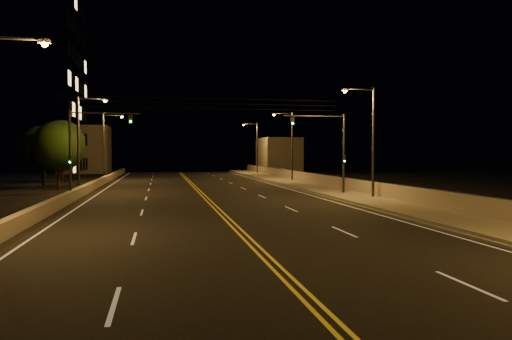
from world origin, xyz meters
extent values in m
plane|color=black|center=(0.00, 0.00, 0.00)|extent=(160.00, 160.00, 0.00)
cube|color=black|center=(0.00, 20.00, 0.01)|extent=(18.00, 120.00, 0.02)
cube|color=gray|center=(10.80, 20.00, 0.15)|extent=(3.60, 120.00, 0.30)
cube|color=gray|center=(8.93, 20.00, 0.07)|extent=(0.14, 120.00, 0.15)
cube|color=gray|center=(12.45, 20.00, 0.80)|extent=(0.30, 120.00, 1.00)
cube|color=gray|center=(-9.70, 20.00, 0.38)|extent=(0.45, 120.00, 0.76)
cube|color=slate|center=(16.50, 72.81, 3.00)|extent=(6.00, 10.00, 6.00)
cube|color=slate|center=(-16.00, 78.83, 4.02)|extent=(8.00, 8.00, 8.04)
cylinder|color=black|center=(12.45, 20.00, 1.33)|extent=(0.06, 120.00, 0.06)
cube|color=silver|center=(-8.60, 20.00, 0.02)|extent=(0.12, 116.00, 0.00)
cube|color=silver|center=(8.60, 20.00, 0.02)|extent=(0.12, 116.00, 0.00)
cube|color=gold|center=(-0.15, 20.00, 0.02)|extent=(0.12, 116.00, 0.00)
cube|color=gold|center=(0.15, 20.00, 0.02)|extent=(0.12, 116.00, 0.00)
cube|color=silver|center=(-4.50, 1.50, 0.02)|extent=(0.12, 3.00, 0.00)
cube|color=silver|center=(-4.50, 10.50, 0.02)|extent=(0.12, 3.00, 0.00)
cube|color=silver|center=(-4.50, 19.50, 0.02)|extent=(0.12, 3.00, 0.00)
cube|color=silver|center=(-4.50, 28.50, 0.02)|extent=(0.12, 3.00, 0.00)
cube|color=silver|center=(-4.50, 37.50, 0.02)|extent=(0.12, 3.00, 0.00)
cube|color=silver|center=(-4.50, 46.50, 0.02)|extent=(0.12, 3.00, 0.00)
cube|color=silver|center=(-4.50, 55.50, 0.02)|extent=(0.12, 3.00, 0.00)
cube|color=silver|center=(-4.50, 64.50, 0.02)|extent=(0.12, 3.00, 0.00)
cube|color=silver|center=(-4.50, 73.50, 0.02)|extent=(0.12, 3.00, 0.00)
cube|color=silver|center=(4.50, 1.50, 0.02)|extent=(0.12, 3.00, 0.00)
cube|color=silver|center=(4.50, 10.50, 0.02)|extent=(0.12, 3.00, 0.00)
cube|color=silver|center=(4.50, 19.50, 0.02)|extent=(0.12, 3.00, 0.00)
cube|color=silver|center=(4.50, 28.50, 0.02)|extent=(0.12, 3.00, 0.00)
cube|color=silver|center=(4.50, 37.50, 0.02)|extent=(0.12, 3.00, 0.00)
cube|color=silver|center=(4.50, 46.50, 0.02)|extent=(0.12, 3.00, 0.00)
cube|color=silver|center=(4.50, 55.50, 0.02)|extent=(0.12, 3.00, 0.00)
cube|color=silver|center=(4.50, 64.50, 0.02)|extent=(0.12, 3.00, 0.00)
cube|color=silver|center=(4.50, 73.50, 0.02)|extent=(0.12, 3.00, 0.00)
cylinder|color=#2D2D33|center=(11.80, 23.75, 4.11)|extent=(0.20, 0.20, 8.23)
cylinder|color=#2D2D33|center=(10.70, 23.75, 8.08)|extent=(2.20, 0.12, 0.12)
cube|color=#2D2D33|center=(9.60, 23.75, 8.01)|extent=(0.50, 0.25, 0.14)
sphere|color=#FF9E2D|center=(9.60, 23.75, 7.91)|extent=(0.28, 0.28, 0.28)
cylinder|color=#2D2D33|center=(11.80, 46.39, 4.11)|extent=(0.20, 0.20, 8.23)
cylinder|color=#2D2D33|center=(10.70, 46.39, 8.08)|extent=(2.20, 0.12, 0.12)
cube|color=#2D2D33|center=(9.60, 46.39, 8.01)|extent=(0.50, 0.25, 0.14)
sphere|color=#FF9E2D|center=(9.60, 46.39, 7.91)|extent=(0.28, 0.28, 0.28)
cylinder|color=#2D2D33|center=(11.80, 67.79, 4.11)|extent=(0.20, 0.20, 8.23)
cylinder|color=#2D2D33|center=(10.70, 67.79, 8.08)|extent=(2.20, 0.12, 0.12)
cube|color=#2D2D33|center=(9.60, 67.79, 8.01)|extent=(0.50, 0.25, 0.14)
sphere|color=#FF9E2D|center=(9.60, 67.79, 7.91)|extent=(0.28, 0.28, 0.28)
cylinder|color=#2D2D33|center=(-9.10, 11.37, 8.08)|extent=(2.20, 0.12, 0.12)
cube|color=#2D2D33|center=(-8.00, 11.37, 8.01)|extent=(0.50, 0.25, 0.14)
sphere|color=#FF9E2D|center=(-8.00, 11.37, 7.91)|extent=(0.28, 0.28, 0.28)
cylinder|color=#2D2D33|center=(-10.20, 33.95, 4.11)|extent=(0.20, 0.20, 8.23)
cylinder|color=#2D2D33|center=(-9.10, 33.95, 8.08)|extent=(2.20, 0.12, 0.12)
cube|color=#2D2D33|center=(-8.00, 33.95, 8.01)|extent=(0.50, 0.25, 0.14)
sphere|color=#FF9E2D|center=(-8.00, 33.95, 7.91)|extent=(0.28, 0.28, 0.28)
cylinder|color=#2D2D33|center=(-10.20, 53.07, 4.11)|extent=(0.20, 0.20, 8.23)
cylinder|color=#2D2D33|center=(-9.10, 53.07, 8.08)|extent=(2.20, 0.12, 0.12)
cube|color=#2D2D33|center=(-8.00, 53.07, 8.01)|extent=(0.50, 0.25, 0.14)
sphere|color=#FF9E2D|center=(-8.00, 53.07, 7.91)|extent=(0.28, 0.28, 0.28)
cylinder|color=#2D2D33|center=(11.00, 27.60, 3.29)|extent=(0.18, 0.18, 6.58)
cylinder|color=#2D2D33|center=(8.50, 27.60, 6.38)|extent=(5.00, 0.10, 0.10)
cube|color=black|center=(6.75, 27.60, 6.03)|extent=(0.28, 0.18, 0.80)
sphere|color=#19FF4C|center=(6.75, 27.49, 5.78)|extent=(0.14, 0.14, 0.14)
cube|color=black|center=(11.00, 27.45, 3.00)|extent=(0.22, 0.14, 0.55)
cylinder|color=#2D2D33|center=(-9.80, 27.60, 3.29)|extent=(0.18, 0.18, 6.58)
cylinder|color=#2D2D33|center=(-7.30, 27.60, 6.38)|extent=(5.00, 0.10, 0.10)
cube|color=black|center=(-5.55, 27.60, 6.03)|extent=(0.28, 0.18, 0.80)
sphere|color=#19FF4C|center=(-5.55, 27.49, 5.78)|extent=(0.14, 0.14, 0.14)
cube|color=black|center=(-9.80, 27.45, 3.00)|extent=(0.22, 0.14, 0.55)
cylinder|color=black|center=(0.00, 29.50, 7.00)|extent=(22.00, 0.03, 0.03)
cylinder|color=black|center=(0.00, 29.50, 7.40)|extent=(22.00, 0.03, 0.03)
cylinder|color=black|center=(0.00, 29.50, 7.80)|extent=(22.00, 0.03, 0.03)
cylinder|color=black|center=(-12.81, 39.36, 1.13)|extent=(0.36, 0.36, 2.26)
sphere|color=black|center=(-12.81, 39.36, 4.08)|extent=(4.78, 4.78, 4.78)
cylinder|color=black|center=(-15.66, 46.15, 1.11)|extent=(0.36, 0.36, 2.23)
sphere|color=black|center=(-15.66, 46.15, 4.02)|extent=(4.70, 4.70, 4.70)
cylinder|color=black|center=(-15.09, 53.28, 1.30)|extent=(0.36, 0.36, 2.60)
sphere|color=black|center=(-15.09, 53.28, 4.69)|extent=(5.49, 5.49, 5.49)
camera|label=1|loc=(-3.44, -10.22, 3.50)|focal=35.00mm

